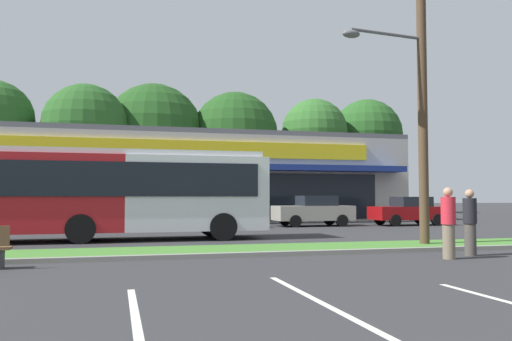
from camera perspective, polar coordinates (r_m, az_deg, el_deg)
grass_median at (r=15.53m, az=1.76°, el=-8.45°), size 56.00×2.20×0.12m
curb_lip at (r=14.37m, az=3.17°, el=-8.90°), size 56.00×0.24×0.12m
parking_stripe_0 at (r=7.09m, az=-12.77°, el=-15.57°), size 0.12×4.80×0.01m
parking_stripe_1 at (r=8.30m, az=6.68°, el=-13.74°), size 0.12×4.80×0.01m
storefront_building at (r=36.04m, az=-9.82°, el=-0.81°), size 30.75×11.48×5.67m
tree_mid_left at (r=43.47m, az=-17.89°, el=4.51°), size 6.64×6.64×10.38m
tree_mid at (r=46.12m, az=-10.96°, el=3.99°), size 8.38×8.38×11.23m
tree_mid_right at (r=46.86m, az=-2.29°, el=3.81°), size 7.60×7.60×10.83m
tree_right at (r=49.13m, az=6.31°, el=4.16°), size 6.03×6.03×10.60m
tree_far_right at (r=53.13m, az=11.85°, el=3.82°), size 6.84×6.84×11.13m
utility_pole at (r=17.65m, az=17.06°, el=8.23°), size 3.08×2.40×9.18m
city_bus at (r=19.91m, az=-15.63°, el=-2.21°), size 11.56×2.76×3.25m
car_0 at (r=27.26m, az=-5.00°, el=-4.57°), size 4.63×2.00×1.46m
car_1 at (r=28.85m, az=6.22°, el=-4.33°), size 4.22×1.95×1.64m
car_3 at (r=27.33m, az=-25.03°, el=-4.32°), size 4.52×1.88×1.45m
car_4 at (r=30.74m, az=16.10°, el=-4.19°), size 4.11×1.92×1.58m
pedestrian_near_bench at (r=14.39m, az=19.99°, el=-5.32°), size 0.37×0.37×1.82m
pedestrian_by_pole at (r=15.40m, az=22.03°, el=-5.18°), size 0.36×0.36×1.78m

